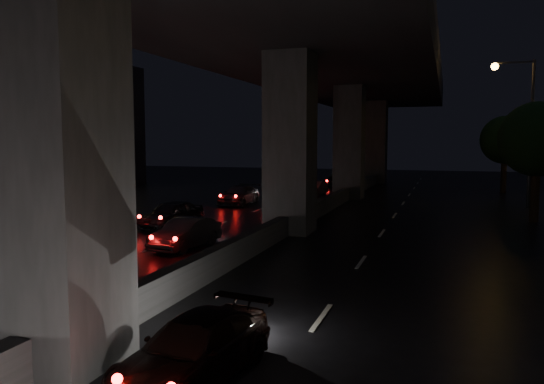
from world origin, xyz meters
The scene contains 15 objects.
ground centered at (0.00, 0.00, 0.00)m, with size 120.00×120.00×0.00m, color black.
viaduct centered at (0.00, 5.00, 8.34)m, with size 12.00×80.00×10.50m.
median_barrier centered at (0.00, 5.00, 0.42)m, with size 0.45×70.00×0.85m, color #2D2D2F.
tree_c centered at (11.00, 12.00, 4.20)m, with size 3.80×3.80×6.12m.
tree_d centered at (11.00, 28.00, 4.20)m, with size 3.80×3.80×6.12m.
streetlight_far centered at (10.97, 18.00, 5.66)m, with size 2.52×0.44×9.00m.
car_3 centered at (2.63, -9.84, 0.53)m, with size 1.50×3.68×1.07m, color black.
car_4 centered at (-5.99, -1.62, 0.55)m, with size 1.17×3.35×1.10m, color black.
car_5 centered at (-2.82, 0.31, 0.57)m, with size 1.21×3.48×1.15m, color #262729.
car_6 centered at (-5.74, 4.45, 0.65)m, with size 1.53×3.80×1.29m, color black.
car_7 centered at (-6.16, 14.17, 0.62)m, with size 1.73×4.24×1.23m, color #232426.
car_8 centered at (-2.90, 12.86, 0.54)m, with size 1.27×3.16×1.08m, color black.
car_9 centered at (-2.70, 20.67, 0.57)m, with size 1.20×3.44×1.13m, color #5A524E.
car_10 centered at (-2.75, 29.09, 0.57)m, with size 1.88×4.07×1.13m, color black.
car_11 centered at (-5.71, 24.82, 0.61)m, with size 2.01×4.36×1.21m, color black.
Camera 1 is at (6.69, -17.82, 4.12)m, focal length 35.00 mm.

